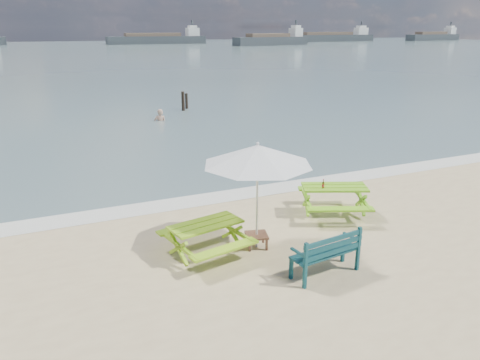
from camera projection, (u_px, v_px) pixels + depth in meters
name	position (u px, v px, depth m)	size (l,w,h in m)	color
sea	(53.00, 54.00, 82.95)	(300.00, 300.00, 0.00)	slate
foam_strip	(225.00, 196.00, 13.23)	(22.00, 0.90, 0.01)	silver
picnic_table_left	(206.00, 240.00, 9.74)	(1.80, 1.93, 0.72)	#88BB1C
picnic_table_right	(334.00, 201.00, 11.85)	(2.17, 2.26, 0.76)	#74BC1C
park_bench	(325.00, 261.00, 9.00)	(1.47, 0.66, 0.87)	#0F3B41
side_table	(257.00, 240.00, 10.15)	(0.57, 0.57, 0.30)	brown
patio_umbrella	(258.00, 155.00, 9.55)	(2.84, 2.84, 2.29)	silver
beer_bottle	(323.00, 185.00, 11.55)	(0.06, 0.06, 0.23)	#935715
swimmer	(161.00, 125.00, 24.05)	(0.70, 0.55, 1.69)	tan
mooring_pilings	(185.00, 103.00, 26.91)	(0.57, 0.77, 1.29)	black
cargo_ships	(245.00, 39.00, 138.11)	(174.05, 37.22, 4.40)	#32383C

